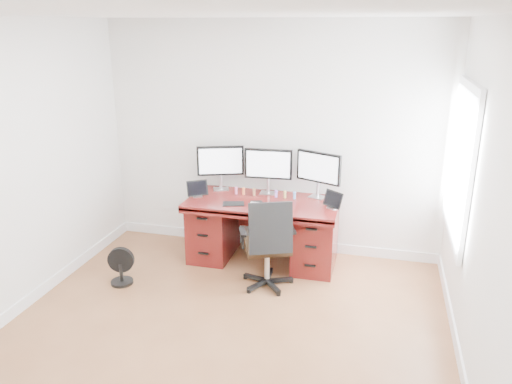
% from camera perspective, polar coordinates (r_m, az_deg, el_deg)
% --- Properties ---
extents(ground, '(4.50, 4.50, 0.00)m').
position_cam_1_polar(ground, '(4.41, -5.11, -18.00)').
color(ground, brown).
rests_on(ground, ground).
extents(back_wall, '(4.00, 0.10, 2.70)m').
position_cam_1_polar(back_wall, '(5.85, 1.84, 5.99)').
color(back_wall, white).
rests_on(back_wall, ground).
extents(right_wall, '(0.10, 4.50, 2.70)m').
position_cam_1_polar(right_wall, '(3.73, 25.20, -3.13)').
color(right_wall, white).
rests_on(right_wall, ground).
extents(desk, '(1.70, 0.80, 0.75)m').
position_cam_1_polar(desk, '(5.75, 0.82, -4.17)').
color(desk, '#591311').
rests_on(desk, ground).
extents(office_chair, '(0.68, 0.68, 0.99)m').
position_cam_1_polar(office_chair, '(5.21, 1.36, -7.61)').
color(office_chair, black).
rests_on(office_chair, ground).
extents(floor_fan, '(0.28, 0.24, 0.41)m').
position_cam_1_polar(floor_fan, '(5.52, -15.22, -8.24)').
color(floor_fan, black).
rests_on(floor_fan, ground).
extents(monitor_left, '(0.53, 0.22, 0.53)m').
position_cam_1_polar(monitor_left, '(5.89, -4.09, 3.40)').
color(monitor_left, silver).
rests_on(monitor_left, desk).
extents(monitor_center, '(0.55, 0.15, 0.53)m').
position_cam_1_polar(monitor_center, '(5.74, 1.42, 3.03)').
color(monitor_center, silver).
rests_on(monitor_center, desk).
extents(monitor_right, '(0.52, 0.24, 0.53)m').
position_cam_1_polar(monitor_right, '(5.65, 7.16, 2.62)').
color(monitor_right, silver).
rests_on(monitor_right, desk).
extents(tablet_left, '(0.24, 0.19, 0.19)m').
position_cam_1_polar(tablet_left, '(5.74, -6.75, 0.28)').
color(tablet_left, silver).
rests_on(tablet_left, desk).
extents(tablet_right, '(0.23, 0.20, 0.19)m').
position_cam_1_polar(tablet_right, '(5.40, 8.77, -1.00)').
color(tablet_right, silver).
rests_on(tablet_right, desk).
extents(keyboard, '(0.26, 0.12, 0.01)m').
position_cam_1_polar(keyboard, '(5.44, 0.57, -1.48)').
color(keyboard, white).
rests_on(keyboard, desk).
extents(trackpad, '(0.12, 0.12, 0.01)m').
position_cam_1_polar(trackpad, '(5.37, 3.35, -1.81)').
color(trackpad, '#B5B7BC').
rests_on(trackpad, desk).
extents(drawing_tablet, '(0.27, 0.21, 0.01)m').
position_cam_1_polar(drawing_tablet, '(5.49, -2.59, -1.35)').
color(drawing_tablet, black).
rests_on(drawing_tablet, desk).
extents(phone, '(0.14, 0.09, 0.01)m').
position_cam_1_polar(phone, '(5.54, 0.04, -1.13)').
color(phone, black).
rests_on(phone, desk).
extents(figurine_pink, '(0.04, 0.04, 0.09)m').
position_cam_1_polar(figurine_pink, '(5.80, -2.28, 0.24)').
color(figurine_pink, pink).
rests_on(figurine_pink, desk).
extents(figurine_orange, '(0.04, 0.04, 0.09)m').
position_cam_1_polar(figurine_orange, '(5.78, -1.44, 0.17)').
color(figurine_orange, orange).
rests_on(figurine_orange, desk).
extents(figurine_brown, '(0.04, 0.04, 0.09)m').
position_cam_1_polar(figurine_brown, '(5.75, -0.21, 0.07)').
color(figurine_brown, brown).
rests_on(figurine_brown, desk).
extents(figurine_purple, '(0.04, 0.04, 0.09)m').
position_cam_1_polar(figurine_purple, '(5.69, 2.31, -0.14)').
color(figurine_purple, '#9C6DD8').
rests_on(figurine_purple, desk).
extents(figurine_yellow, '(0.04, 0.04, 0.09)m').
position_cam_1_polar(figurine_yellow, '(5.67, 3.32, -0.22)').
color(figurine_yellow, '#DABC5C').
rests_on(figurine_yellow, desk).
extents(figurine_blue, '(0.04, 0.04, 0.09)m').
position_cam_1_polar(figurine_blue, '(5.65, 4.42, -0.31)').
color(figurine_blue, '#639CE7').
rests_on(figurine_blue, desk).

